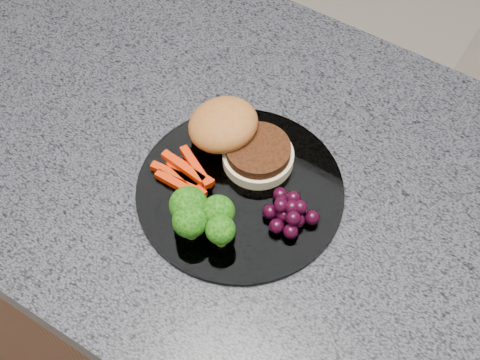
# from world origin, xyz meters

# --- Properties ---
(island_cabinet) EXTENTS (1.20, 0.60, 0.86)m
(island_cabinet) POSITION_xyz_m (0.00, 0.00, 0.43)
(island_cabinet) COLOR brown
(island_cabinet) RESTS_ON ground
(countertop) EXTENTS (1.20, 0.60, 0.04)m
(countertop) POSITION_xyz_m (0.00, 0.00, 0.88)
(countertop) COLOR #4B4D55
(countertop) RESTS_ON island_cabinet
(plate) EXTENTS (0.26, 0.26, 0.01)m
(plate) POSITION_xyz_m (-0.01, -0.04, 0.90)
(plate) COLOR white
(plate) RESTS_ON countertop
(burger) EXTENTS (0.15, 0.10, 0.05)m
(burger) POSITION_xyz_m (-0.05, 0.01, 0.93)
(burger) COLOR #F4E6AC
(burger) RESTS_ON plate
(carrot_sticks) EXTENTS (0.08, 0.05, 0.02)m
(carrot_sticks) POSITION_xyz_m (-0.08, -0.06, 0.91)
(carrot_sticks) COLOR red
(carrot_sticks) RESTS_ON plate
(broccoli) EXTENTS (0.09, 0.07, 0.05)m
(broccoli) POSITION_xyz_m (-0.02, -0.11, 0.94)
(broccoli) COLOR #517F2E
(broccoli) RESTS_ON plate
(grape_bunch) EXTENTS (0.07, 0.06, 0.03)m
(grape_bunch) POSITION_xyz_m (0.06, -0.04, 0.92)
(grape_bunch) COLOR black
(grape_bunch) RESTS_ON plate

